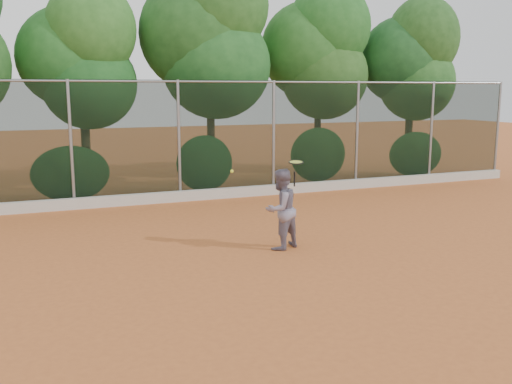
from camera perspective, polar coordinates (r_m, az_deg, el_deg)
name	(u,v)px	position (r m, az deg, el deg)	size (l,w,h in m)	color
ground	(276,268)	(10.57, 2.04, -7.59)	(80.00, 80.00, 0.00)	#BB602C
concrete_curb	(182,196)	(16.81, -7.42, -0.41)	(24.00, 0.20, 0.30)	beige
tennis_player	(281,209)	(11.61, 2.48, -1.73)	(0.80, 0.63, 1.66)	slate
chainlink_fence	(179,137)	(16.76, -7.71, 5.45)	(24.09, 0.09, 3.50)	black
foliage_backdrop	(144,51)	(18.55, -11.15, 13.67)	(23.70, 3.63, 7.55)	#472C1B
tennis_racket	(296,164)	(11.43, 4.00, 2.80)	(0.40, 0.40, 0.54)	black
tennis_ball_in_flight	(232,171)	(11.05, -2.43, 2.09)	(0.07, 0.07, 0.07)	#F6FA39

